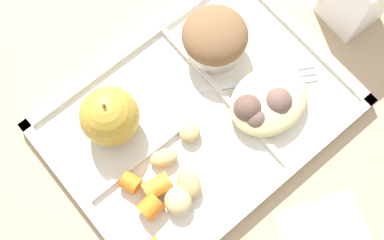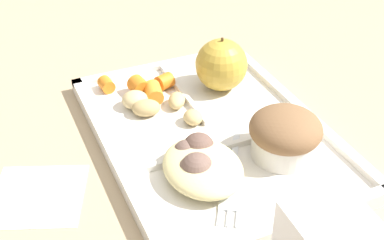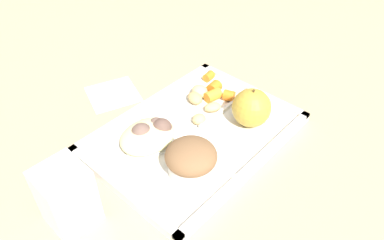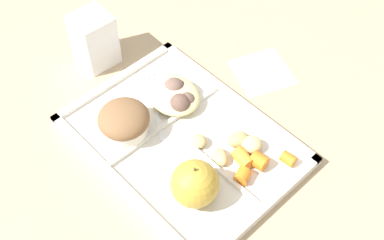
% 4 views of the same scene
% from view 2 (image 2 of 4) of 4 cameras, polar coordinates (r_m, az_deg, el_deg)
% --- Properties ---
extents(ground, '(6.00, 6.00, 0.00)m').
position_cam_2_polar(ground, '(0.67, 2.08, -2.07)').
color(ground, tan).
extents(lunch_tray, '(0.37, 0.27, 0.02)m').
position_cam_2_polar(lunch_tray, '(0.66, 2.09, -1.59)').
color(lunch_tray, silver).
rests_on(lunch_tray, ground).
extents(green_apple, '(0.07, 0.07, 0.08)m').
position_cam_2_polar(green_apple, '(0.73, 3.20, 5.99)').
color(green_apple, '#B79333').
rests_on(green_apple, lunch_tray).
extents(bran_muffin, '(0.08, 0.08, 0.06)m').
position_cam_2_polar(bran_muffin, '(0.62, 10.04, -1.54)').
color(bran_muffin, silver).
rests_on(bran_muffin, lunch_tray).
extents(carrot_slice_large, '(0.03, 0.03, 0.02)m').
position_cam_2_polar(carrot_slice_large, '(0.73, -5.78, 3.63)').
color(carrot_slice_large, orange).
rests_on(carrot_slice_large, lunch_tray).
extents(carrot_slice_edge, '(0.02, 0.02, 0.02)m').
position_cam_2_polar(carrot_slice_edge, '(0.75, -9.24, 3.80)').
color(carrot_slice_edge, orange).
rests_on(carrot_slice_edge, lunch_tray).
extents(carrot_slice_back, '(0.04, 0.03, 0.02)m').
position_cam_2_polar(carrot_slice_back, '(0.72, -4.16, 2.99)').
color(carrot_slice_back, orange).
rests_on(carrot_slice_back, lunch_tray).
extents(carrot_slice_small, '(0.03, 0.03, 0.02)m').
position_cam_2_polar(carrot_slice_small, '(0.74, -2.99, 4.18)').
color(carrot_slice_small, orange).
rests_on(carrot_slice_small, lunch_tray).
extents(potato_chunk_wedge, '(0.03, 0.03, 0.02)m').
position_cam_2_polar(potato_chunk_wedge, '(0.67, 0.10, 0.30)').
color(potato_chunk_wedge, tan).
rests_on(potato_chunk_wedge, lunch_tray).
extents(potato_chunk_browned, '(0.04, 0.05, 0.02)m').
position_cam_2_polar(potato_chunk_browned, '(0.70, -6.18, 2.18)').
color(potato_chunk_browned, tan).
rests_on(potato_chunk_browned, lunch_tray).
extents(potato_chunk_corner, '(0.04, 0.04, 0.02)m').
position_cam_2_polar(potato_chunk_corner, '(0.70, -1.66, 2.13)').
color(potato_chunk_corner, tan).
rests_on(potato_chunk_corner, lunch_tray).
extents(potato_chunk_small, '(0.04, 0.04, 0.02)m').
position_cam_2_polar(potato_chunk_small, '(0.69, -4.98, 1.31)').
color(potato_chunk_small, tan).
rests_on(potato_chunk_small, lunch_tray).
extents(egg_noodle_pile, '(0.11, 0.09, 0.03)m').
position_cam_2_polar(egg_noodle_pile, '(0.58, 1.17, -5.14)').
color(egg_noodle_pile, beige).
rests_on(egg_noodle_pile, lunch_tray).
extents(meatball_back, '(0.03, 0.03, 0.03)m').
position_cam_2_polar(meatball_back, '(0.58, -0.16, -5.59)').
color(meatball_back, '#755B4C').
rests_on(meatball_back, lunch_tray).
extents(meatball_front, '(0.04, 0.04, 0.04)m').
position_cam_2_polar(meatball_front, '(0.60, 0.72, -3.10)').
color(meatball_front, brown).
rests_on(meatball_front, lunch_tray).
extents(meatball_side, '(0.04, 0.04, 0.04)m').
position_cam_2_polar(meatball_side, '(0.57, 0.54, -5.38)').
color(meatball_side, brown).
rests_on(meatball_side, lunch_tray).
extents(meatball_center, '(0.03, 0.03, 0.03)m').
position_cam_2_polar(meatball_center, '(0.60, -0.59, -3.62)').
color(meatball_center, brown).
rests_on(meatball_center, lunch_tray).
extents(plastic_fork, '(0.14, 0.09, 0.00)m').
position_cam_2_polar(plastic_fork, '(0.58, 4.29, -6.98)').
color(plastic_fork, silver).
rests_on(plastic_fork, lunch_tray).
extents(paper_napkin, '(0.13, 0.13, 0.00)m').
position_cam_2_polar(paper_napkin, '(0.61, -16.34, -7.82)').
color(paper_napkin, white).
rests_on(paper_napkin, ground).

